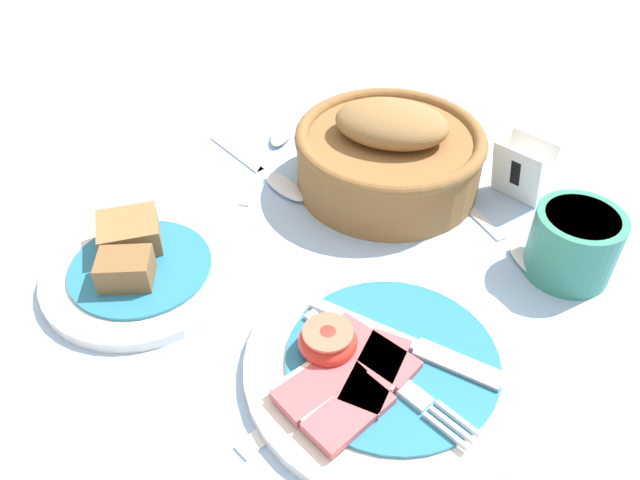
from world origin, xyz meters
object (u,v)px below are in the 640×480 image
at_px(teaspoon_near_cup, 277,144).
at_px(breakfast_plate, 384,363).
at_px(bread_basket, 389,153).
at_px(fork_on_cloth, 216,473).
at_px(sugar_cup, 574,242).
at_px(number_card, 521,171).
at_px(teaspoon_stray, 272,177).
at_px(teaspoon_by_saucer, 516,250).
at_px(bread_plate, 139,266).

bearing_deg(teaspoon_near_cup, breakfast_plate, -148.34).
bearing_deg(breakfast_plate, bread_basket, 117.52).
relative_size(breakfast_plate, fork_on_cloth, 1.42).
bearing_deg(fork_on_cloth, sugar_cup, -10.46).
bearing_deg(number_card, teaspoon_stray, -142.72).
bearing_deg(teaspoon_near_cup, number_card, -96.22).
relative_size(sugar_cup, teaspoon_stray, 0.46).
distance_m(teaspoon_by_saucer, teaspoon_stray, 0.30).
bearing_deg(teaspoon_near_cup, bread_basket, -106.94).
height_order(sugar_cup, teaspoon_stray, sugar_cup).
relative_size(breakfast_plate, teaspoon_near_cup, 1.38).
bearing_deg(teaspoon_near_cup, teaspoon_by_saucer, -113.67).
bearing_deg(teaspoon_by_saucer, fork_on_cloth, -74.27).
height_order(breakfast_plate, bread_plate, bread_plate).
bearing_deg(sugar_cup, breakfast_plate, -114.48).
relative_size(number_card, fork_on_cloth, 0.40).
bearing_deg(fork_on_cloth, breakfast_plate, -8.63).
relative_size(bread_plate, number_card, 2.72).
xyz_separation_m(bread_basket, teaspoon_stray, (-0.12, -0.07, -0.04)).
xyz_separation_m(bread_plate, number_card, (0.28, 0.34, 0.02)).
bearing_deg(fork_on_cloth, bread_basket, 22.32).
distance_m(bread_basket, teaspoon_stray, 0.15).
distance_m(bread_basket, teaspoon_by_saucer, 0.18).
xyz_separation_m(breakfast_plate, number_card, (0.01, 0.31, 0.03)).
distance_m(bread_plate, teaspoon_stray, 0.21).
xyz_separation_m(bread_plate, teaspoon_stray, (0.02, 0.21, -0.01)).
height_order(number_card, fork_on_cloth, number_card).
xyz_separation_m(bread_plate, bread_basket, (0.14, 0.28, 0.03)).
height_order(number_card, teaspoon_stray, number_card).
height_order(teaspoon_by_saucer, teaspoon_stray, same).
bearing_deg(bread_plate, teaspoon_near_cup, 94.74).
height_order(number_card, teaspoon_near_cup, number_card).
bearing_deg(teaspoon_by_saucer, teaspoon_near_cup, -153.29).
distance_m(bread_basket, number_card, 0.15).
xyz_separation_m(teaspoon_by_saucer, teaspoon_stray, (-0.30, -0.03, 0.00)).
distance_m(sugar_cup, teaspoon_stray, 0.35).
bearing_deg(bread_basket, breakfast_plate, -62.48).
distance_m(sugar_cup, teaspoon_near_cup, 0.39).
bearing_deg(sugar_cup, bread_plate, -146.40).
bearing_deg(sugar_cup, number_card, 132.76).
xyz_separation_m(breakfast_plate, teaspoon_by_saucer, (0.05, 0.21, -0.01)).
xyz_separation_m(sugar_cup, teaspoon_near_cup, (-0.39, 0.03, -0.03)).
distance_m(number_card, teaspoon_stray, 0.30).
distance_m(bread_plate, fork_on_cloth, 0.24).
height_order(breakfast_plate, teaspoon_by_saucer, breakfast_plate).
height_order(bread_basket, teaspoon_near_cup, bread_basket).
bearing_deg(breakfast_plate, bread_plate, -173.95).
relative_size(breakfast_plate, teaspoon_stray, 1.38).
bearing_deg(bread_plate, teaspoon_stray, 85.39).
xyz_separation_m(sugar_cup, teaspoon_stray, (-0.35, -0.04, -0.03)).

